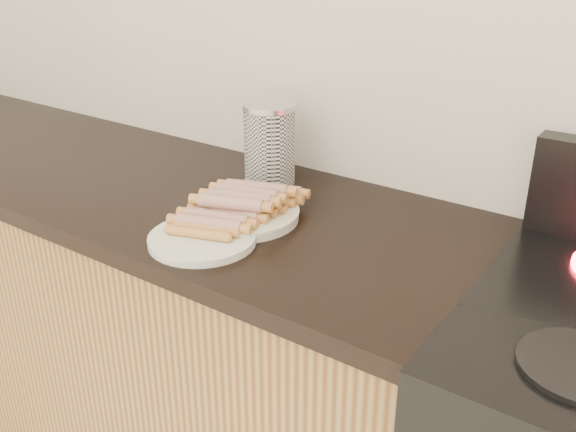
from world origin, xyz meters
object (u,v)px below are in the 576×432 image
Objects in this scene: side_plate at (202,239)px; canister at (269,143)px; mug at (265,160)px; main_plate at (243,215)px.

side_plate is 0.38m from canister.
mug is at bearing 154.44° from canister.
side_plate is (0.00, -0.14, -0.00)m from main_plate.
main_plate is at bearing -64.82° from mug.
main_plate is at bearing -68.59° from canister.
canister is (-0.08, 0.22, 0.09)m from main_plate.
canister reaches higher than mug.
canister reaches higher than main_plate.
mug is (-0.02, 0.01, -0.05)m from canister.
side_plate is at bearing -75.78° from canister.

